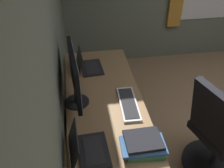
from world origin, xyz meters
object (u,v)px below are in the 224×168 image
at_px(drawer_pedestal, 104,140).
at_px(book_stack_near, 144,145).
at_px(keyboard_main, 128,104).
at_px(office_chair, 216,136).
at_px(laptop_left, 87,65).
at_px(laptop_leftmost, 86,148).
at_px(monitor_primary, 75,76).

relative_size(drawer_pedestal, book_stack_near, 2.30).
relative_size(keyboard_main, office_chair, 0.44).
bearing_deg(laptop_left, laptop_leftmost, 175.27).
xyz_separation_m(laptop_leftmost, keyboard_main, (0.43, -0.38, -0.04)).
height_order(monitor_primary, laptop_leftmost, monitor_primary).
xyz_separation_m(laptop_leftmost, laptop_left, (1.02, -0.08, 0.00)).
relative_size(drawer_pedestal, keyboard_main, 1.64).
height_order(laptop_left, book_stack_near, laptop_left).
bearing_deg(drawer_pedestal, keyboard_main, -86.49).
xyz_separation_m(monitor_primary, laptop_left, (0.50, -0.12, -0.22)).
height_order(drawer_pedestal, keyboard_main, keyboard_main).
xyz_separation_m(monitor_primary, office_chair, (-0.30, -1.14, -0.54)).
bearing_deg(drawer_pedestal, office_chair, -101.57).
relative_size(keyboard_main, book_stack_near, 1.41).
xyz_separation_m(drawer_pedestal, book_stack_near, (-0.44, -0.22, 0.42)).
bearing_deg(drawer_pedestal, laptop_leftmost, 158.52).
relative_size(drawer_pedestal, laptop_leftmost, 2.22).
distance_m(monitor_primary, keyboard_main, 0.49).
bearing_deg(keyboard_main, book_stack_near, -179.27).
bearing_deg(laptop_leftmost, drawer_pedestal, -21.48).
relative_size(drawer_pedestal, laptop_left, 2.25).
distance_m(drawer_pedestal, monitor_primary, 0.69).
distance_m(laptop_leftmost, book_stack_near, 0.38).
bearing_deg(monitor_primary, book_stack_near, -142.90).
xyz_separation_m(laptop_left, keyboard_main, (-0.59, -0.29, -0.04)).
relative_size(monitor_primary, keyboard_main, 1.36).
distance_m(drawer_pedestal, keyboard_main, 0.45).
bearing_deg(book_stack_near, keyboard_main, 0.73).
height_order(keyboard_main, book_stack_near, book_stack_near).
relative_size(laptop_leftmost, office_chair, 0.32).
bearing_deg(drawer_pedestal, book_stack_near, -153.99).
bearing_deg(book_stack_near, laptop_left, 15.82).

